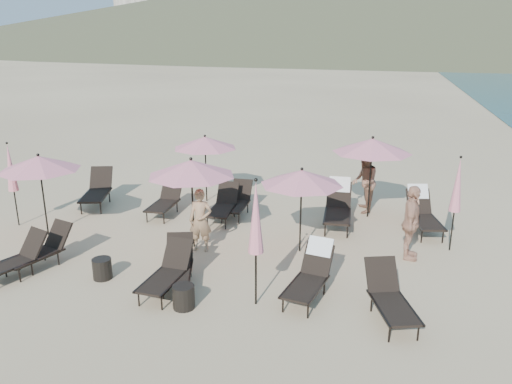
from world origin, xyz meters
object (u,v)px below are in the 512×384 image
(lounger_0, at_px, (41,249))
(lounger_7, at_px, (165,200))
(lounger_5, at_px, (390,297))
(lounger_10, at_px, (338,205))
(lounger_1, at_px, (13,259))
(lounger_4, at_px, (311,273))
(beachgoer_a, at_px, (201,220))
(lounger_3, at_px, (178,264))
(beachgoer_b, at_px, (364,182))
(lounger_8, at_px, (237,201))
(umbrella_open_0, at_px, (39,163))
(side_table_1, at_px, (184,297))
(umbrella_closed_0, at_px, (256,218))
(umbrella_closed_1, at_px, (457,186))
(lounger_11, at_px, (423,212))
(beachgoer_c, at_px, (411,223))
(side_table_0, at_px, (102,269))
(lounger_6, at_px, (97,190))
(umbrella_open_1, at_px, (191,168))
(lounger_9, at_px, (223,205))
(umbrella_open_4, at_px, (372,146))
(umbrella_closed_2, at_px, (11,168))
(lounger_2, at_px, (167,272))
(umbrella_open_3, at_px, (205,143))

(lounger_0, bearing_deg, lounger_7, 89.31)
(lounger_5, height_order, lounger_10, lounger_10)
(lounger_1, bearing_deg, lounger_4, 26.63)
(lounger_1, relative_size, beachgoer_a, 1.09)
(lounger_3, distance_m, beachgoer_b, 6.61)
(lounger_8, distance_m, umbrella_open_0, 5.37)
(side_table_1, xyz_separation_m, beachgoer_a, (-0.64, 2.64, 0.54))
(lounger_8, height_order, umbrella_closed_0, umbrella_closed_0)
(umbrella_closed_1, relative_size, side_table_1, 5.08)
(umbrella_closed_0, bearing_deg, lounger_3, 165.70)
(lounger_1, bearing_deg, lounger_11, 49.91)
(lounger_10, relative_size, beachgoer_c, 1.09)
(umbrella_open_0, bearing_deg, side_table_0, -34.30)
(lounger_5, height_order, lounger_6, lounger_6)
(lounger_5, bearing_deg, lounger_0, 158.67)
(beachgoer_c, bearing_deg, umbrella_open_1, 100.88)
(lounger_9, xyz_separation_m, umbrella_open_4, (3.96, 1.25, 1.65))
(umbrella_open_4, distance_m, beachgoer_b, 1.26)
(umbrella_open_4, relative_size, umbrella_closed_2, 1.01)
(umbrella_open_1, xyz_separation_m, umbrella_closed_1, (6.09, 1.37, -0.37))
(side_table_1, relative_size, beachgoer_c, 0.26)
(beachgoer_a, bearing_deg, lounger_11, 21.57)
(lounger_1, height_order, umbrella_closed_0, umbrella_closed_0)
(umbrella_closed_0, bearing_deg, beachgoer_c, 45.17)
(lounger_7, xyz_separation_m, side_table_0, (0.40, -4.11, -0.21))
(umbrella_closed_0, distance_m, beachgoer_c, 4.23)
(lounger_8, distance_m, beachgoer_a, 2.68)
(lounger_1, relative_size, lounger_4, 0.98)
(lounger_9, bearing_deg, side_table_0, -111.65)
(umbrella_closed_1, bearing_deg, lounger_9, 173.55)
(side_table_0, bearing_deg, lounger_7, 95.60)
(lounger_9, xyz_separation_m, beachgoer_b, (3.80, 1.69, 0.48))
(side_table_1, bearing_deg, lounger_9, 99.38)
(lounger_4, distance_m, beachgoer_c, 3.06)
(lounger_11, bearing_deg, lounger_10, 170.21)
(lounger_7, bearing_deg, side_table_1, -63.93)
(side_table_0, distance_m, beachgoer_c, 6.96)
(lounger_2, height_order, umbrella_open_1, umbrella_open_1)
(lounger_3, xyz_separation_m, umbrella_closed_2, (-5.60, 1.99, 1.22))
(lounger_0, relative_size, umbrella_open_0, 0.76)
(lounger_10, height_order, umbrella_open_4, umbrella_open_4)
(lounger_1, xyz_separation_m, lounger_5, (7.80, 0.35, 0.01))
(lounger_8, relative_size, umbrella_open_0, 0.73)
(umbrella_open_3, bearing_deg, lounger_8, -37.12)
(lounger_10, bearing_deg, beachgoer_b, 60.39)
(umbrella_closed_1, height_order, beachgoer_a, umbrella_closed_1)
(lounger_0, distance_m, side_table_0, 1.64)
(lounger_1, xyz_separation_m, umbrella_closed_2, (-2.10, 2.67, 1.20))
(side_table_1, height_order, beachgoer_a, beachgoer_a)
(umbrella_closed_1, bearing_deg, lounger_11, 115.75)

